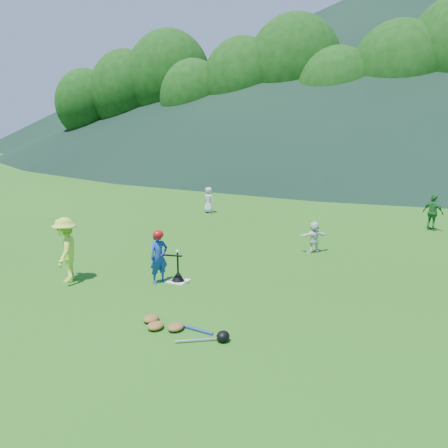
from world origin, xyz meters
name	(u,v)px	position (x,y,z in m)	size (l,w,h in m)	color
ground	(178,281)	(0.00, 0.00, 0.00)	(120.00, 120.00, 0.00)	#245E15
home_plate	(178,281)	(0.00, 0.00, 0.01)	(0.45, 0.45, 0.02)	silver
baseball	(178,251)	(0.00, 0.00, 0.74)	(0.08, 0.08, 0.08)	white
batter_child	(159,257)	(-0.36, -0.24, 0.62)	(0.45, 0.30, 1.23)	#173B9F
adult_coach	(66,250)	(-2.36, -1.10, 0.76)	(0.99, 0.57, 1.53)	#C0E744
fielder_a	(209,200)	(-3.40, 8.06, 0.55)	(0.54, 0.35, 1.11)	silver
fielder_c	(433,213)	(5.32, 8.49, 0.64)	(0.75, 0.31, 1.28)	#21702D
fielder_d	(314,237)	(2.25, 3.85, 0.46)	(0.86, 0.27, 0.92)	white
batting_tee	(178,276)	(0.00, 0.00, 0.13)	(0.30, 0.30, 0.68)	black
batter_gear	(159,236)	(-0.33, -0.24, 1.12)	(0.73, 0.26, 0.59)	red
equipment_pile	(175,327)	(1.31, -2.23, 0.07)	(1.80, 0.71, 0.19)	olive
outfield_fence	(362,166)	(0.00, 28.00, 0.70)	(70.07, 0.08, 1.33)	gray
tree_line	(380,75)	(0.20, 33.83, 8.21)	(70.04, 11.40, 14.82)	#382314
distant_hills	(369,68)	(-7.63, 81.81, 14.98)	(155.00, 140.00, 32.00)	black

